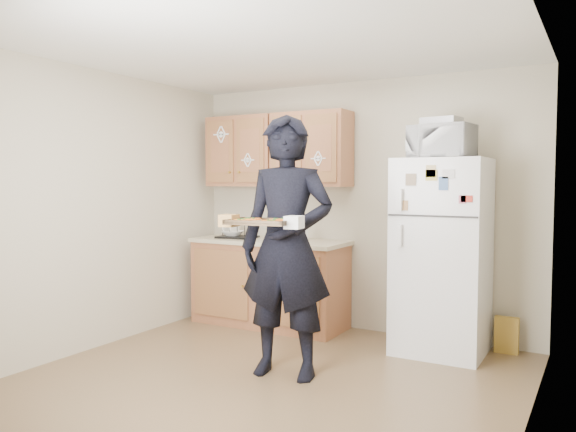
{
  "coord_description": "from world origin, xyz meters",
  "views": [
    {
      "loc": [
        2.18,
        -3.47,
        1.5
      ],
      "look_at": [
        -0.04,
        0.45,
        1.22
      ],
      "focal_mm": 35.0,
      "sensor_mm": 36.0,
      "label": 1
    }
  ],
  "objects_px": {
    "baking_tray": "(261,223)",
    "dish_rack": "(237,231)",
    "person": "(287,247)",
    "refrigerator": "(442,256)",
    "microwave": "(441,142)"
  },
  "relations": [
    {
      "from": "baking_tray",
      "to": "refrigerator",
      "type": "bearing_deg",
      "value": 49.12
    },
    {
      "from": "refrigerator",
      "to": "microwave",
      "type": "distance_m",
      "value": 0.99
    },
    {
      "from": "person",
      "to": "dish_rack",
      "type": "xyz_separation_m",
      "value": [
        -1.3,
        1.21,
        -0.03
      ]
    },
    {
      "from": "refrigerator",
      "to": "dish_rack",
      "type": "height_order",
      "value": "refrigerator"
    },
    {
      "from": "refrigerator",
      "to": "baking_tray",
      "type": "bearing_deg",
      "value": -122.01
    },
    {
      "from": "person",
      "to": "dish_rack",
      "type": "height_order",
      "value": "person"
    },
    {
      "from": "refrigerator",
      "to": "baking_tray",
      "type": "height_order",
      "value": "refrigerator"
    },
    {
      "from": "baking_tray",
      "to": "microwave",
      "type": "height_order",
      "value": "microwave"
    },
    {
      "from": "person",
      "to": "baking_tray",
      "type": "distance_m",
      "value": 0.36
    },
    {
      "from": "dish_rack",
      "to": "refrigerator",
      "type": "bearing_deg",
      "value": -0.42
    },
    {
      "from": "refrigerator",
      "to": "microwave",
      "type": "height_order",
      "value": "microwave"
    },
    {
      "from": "baking_tray",
      "to": "dish_rack",
      "type": "relative_size",
      "value": 1.15
    },
    {
      "from": "refrigerator",
      "to": "person",
      "type": "xyz_separation_m",
      "value": [
        -0.88,
        -1.19,
        0.15
      ]
    },
    {
      "from": "baking_tray",
      "to": "microwave",
      "type": "bearing_deg",
      "value": 48.46
    },
    {
      "from": "person",
      "to": "baking_tray",
      "type": "xyz_separation_m",
      "value": [
        -0.05,
        -0.3,
        0.2
      ]
    }
  ]
}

